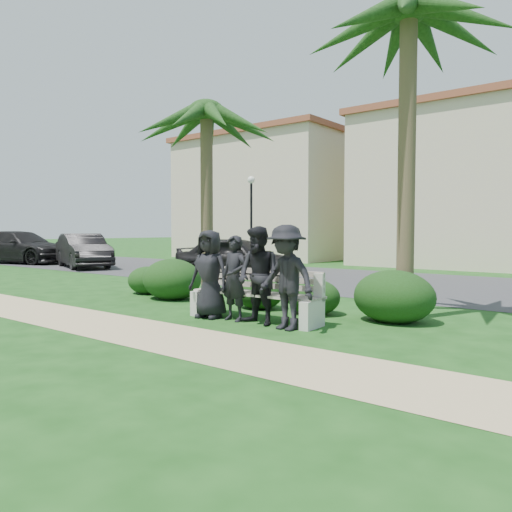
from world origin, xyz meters
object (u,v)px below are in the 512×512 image
object	(u,v)px
man_b	(234,278)
man_c	(259,276)
man_a	(210,274)
palm_right	(409,13)
car_a	(236,258)
car_b	(83,251)
car_c	(21,247)
park_bench	(255,298)
man_d	(286,277)
palm_left	(206,113)
street_lamp	(251,204)

from	to	relation	value
man_b	man_c	bearing A→B (deg)	0.79
man_a	palm_right	xyz separation A→B (m)	(2.98, 2.13, 4.77)
palm_right	man_b	bearing A→B (deg)	-139.15
car_a	car_b	xyz separation A→B (m)	(-8.64, -0.35, 0.03)
car_c	man_c	bearing A→B (deg)	-122.56
car_a	car_c	bearing A→B (deg)	80.39
park_bench	car_b	world-z (taller)	car_b
park_bench	palm_right	size ratio (longest dim) A/B	0.40
man_a	man_d	distance (m)	1.80
man_c	car_c	distance (m)	20.12
park_bench	palm_left	bearing A→B (deg)	143.47
man_b	man_d	distance (m)	1.23
man_a	car_b	world-z (taller)	man_a
palm_left	man_b	bearing A→B (deg)	-38.88
park_bench	palm_right	distance (m)	5.90
park_bench	man_a	bearing A→B (deg)	-162.42
man_d	car_a	size ratio (longest dim) A/B	0.41
street_lamp	car_a	distance (m)	7.76
man_c	car_c	world-z (taller)	man_c
palm_right	car_b	size ratio (longest dim) A/B	1.44
man_a	car_a	xyz separation A→B (m)	(-4.53, 6.05, -0.11)
park_bench	street_lamp	bearing A→B (deg)	126.23
man_a	man_c	distance (m)	1.16
man_b	car_b	bearing A→B (deg)	161.04
street_lamp	man_a	bearing A→B (deg)	-54.05
street_lamp	park_bench	distance (m)	15.47
man_a	car_a	bearing A→B (deg)	118.49
car_b	car_c	bearing A→B (deg)	113.57
man_b	man_a	bearing A→B (deg)	-171.19
man_b	car_b	size ratio (longest dim) A/B	0.34
man_d	car_a	bearing A→B (deg)	143.11
man_b	street_lamp	bearing A→B (deg)	131.15
man_b	palm_right	world-z (taller)	palm_right
street_lamp	man_a	size ratio (longest dim) A/B	2.56
palm_right	car_a	distance (m)	9.77
palm_right	car_c	bearing A→B (deg)	171.26
palm_right	car_c	distance (m)	21.99
car_a	car_c	size ratio (longest dim) A/B	0.77
park_bench	man_a	size ratio (longest dim) A/B	1.58
park_bench	car_a	distance (m)	7.87
man_b	car_b	world-z (taller)	man_b
park_bench	man_a	world-z (taller)	man_a
man_c	palm_left	xyz separation A→B (m)	(-3.73, 2.56, 3.83)
car_c	park_bench	bearing A→B (deg)	-121.99
park_bench	palm_left	distance (m)	5.93
car_a	man_c	bearing A→B (deg)	-148.95
man_a	car_b	distance (m)	14.35
man_b	palm_right	distance (m)	5.78
car_c	man_a	bearing A→B (deg)	-123.58
man_d	car_b	xyz separation A→B (m)	(-14.97, 5.73, -0.13)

